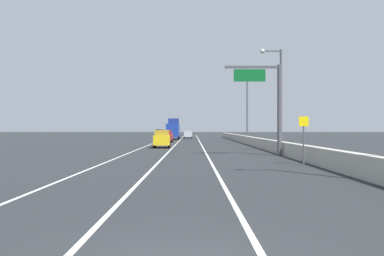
{
  "coord_description": "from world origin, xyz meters",
  "views": [
    {
      "loc": [
        0.24,
        -7.32,
        2.31
      ],
      "look_at": [
        0.14,
        48.16,
        2.27
      ],
      "focal_mm": 40.77,
      "sensor_mm": 36.0,
      "label": 1
    }
  ],
  "objects_px": {
    "overhead_sign_gantry": "(271,98)",
    "car_black_4": "(161,134)",
    "car_silver_3": "(189,133)",
    "car_yellow_1": "(163,139)",
    "box_truck": "(174,130)",
    "car_red_2": "(167,136)",
    "speed_advisory_sign": "(304,137)",
    "lamp_post_right_second": "(279,92)",
    "lamp_post_right_third": "(246,105)",
    "car_white_0": "(163,133)"
  },
  "relations": [
    {
      "from": "car_white_0",
      "to": "car_yellow_1",
      "type": "xyz_separation_m",
      "value": [
        3.38,
        -50.63,
        -0.0
      ]
    },
    {
      "from": "lamp_post_right_second",
      "to": "box_truck",
      "type": "relative_size",
      "value": 1.09
    },
    {
      "from": "speed_advisory_sign",
      "to": "car_silver_3",
      "type": "relative_size",
      "value": 0.63
    },
    {
      "from": "car_red_2",
      "to": "car_white_0",
      "type": "bearing_deg",
      "value": 95.0
    },
    {
      "from": "overhead_sign_gantry",
      "to": "box_truck",
      "type": "bearing_deg",
      "value": 101.41
    },
    {
      "from": "speed_advisory_sign",
      "to": "lamp_post_right_third",
      "type": "relative_size",
      "value": 0.3
    },
    {
      "from": "speed_advisory_sign",
      "to": "car_red_2",
      "type": "height_order",
      "value": "speed_advisory_sign"
    },
    {
      "from": "car_silver_3",
      "to": "car_black_4",
      "type": "height_order",
      "value": "car_silver_3"
    },
    {
      "from": "lamp_post_right_second",
      "to": "car_yellow_1",
      "type": "distance_m",
      "value": 14.85
    },
    {
      "from": "speed_advisory_sign",
      "to": "car_white_0",
      "type": "height_order",
      "value": "speed_advisory_sign"
    },
    {
      "from": "lamp_post_right_third",
      "to": "car_white_0",
      "type": "relative_size",
      "value": 2.27
    },
    {
      "from": "car_yellow_1",
      "to": "overhead_sign_gantry",
      "type": "bearing_deg",
      "value": -55.11
    },
    {
      "from": "overhead_sign_gantry",
      "to": "car_black_4",
      "type": "distance_m",
      "value": 55.34
    },
    {
      "from": "overhead_sign_gantry",
      "to": "car_silver_3",
      "type": "distance_m",
      "value": 60.46
    },
    {
      "from": "speed_advisory_sign",
      "to": "lamp_post_right_second",
      "type": "distance_m",
      "value": 16.13
    },
    {
      "from": "car_red_2",
      "to": "car_black_4",
      "type": "height_order",
      "value": "same"
    },
    {
      "from": "car_yellow_1",
      "to": "car_red_2",
      "type": "distance_m",
      "value": 17.8
    },
    {
      "from": "car_red_2",
      "to": "car_black_4",
      "type": "relative_size",
      "value": 0.97
    },
    {
      "from": "lamp_post_right_second",
      "to": "car_silver_3",
      "type": "height_order",
      "value": "lamp_post_right_second"
    },
    {
      "from": "car_yellow_1",
      "to": "car_silver_3",
      "type": "bearing_deg",
      "value": 86.78
    },
    {
      "from": "car_yellow_1",
      "to": "car_black_4",
      "type": "bearing_deg",
      "value": 94.42
    },
    {
      "from": "overhead_sign_gantry",
      "to": "car_black_4",
      "type": "xyz_separation_m",
      "value": [
        -12.96,
        53.67,
        -3.74
      ]
    },
    {
      "from": "speed_advisory_sign",
      "to": "car_black_4",
      "type": "relative_size",
      "value": 0.65
    },
    {
      "from": "speed_advisory_sign",
      "to": "car_yellow_1",
      "type": "distance_m",
      "value": 25.34
    },
    {
      "from": "car_white_0",
      "to": "car_red_2",
      "type": "height_order",
      "value": "car_white_0"
    },
    {
      "from": "car_white_0",
      "to": "car_red_2",
      "type": "distance_m",
      "value": 32.96
    },
    {
      "from": "lamp_post_right_third",
      "to": "speed_advisory_sign",
      "type": "bearing_deg",
      "value": -91.92
    },
    {
      "from": "car_black_4",
      "to": "box_truck",
      "type": "bearing_deg",
      "value": -49.27
    },
    {
      "from": "overhead_sign_gantry",
      "to": "speed_advisory_sign",
      "type": "bearing_deg",
      "value": -87.16
    },
    {
      "from": "lamp_post_right_second",
      "to": "car_white_0",
      "type": "height_order",
      "value": "lamp_post_right_second"
    },
    {
      "from": "car_silver_3",
      "to": "box_truck",
      "type": "bearing_deg",
      "value": -106.73
    },
    {
      "from": "speed_advisory_sign",
      "to": "car_yellow_1",
      "type": "relative_size",
      "value": 0.7
    },
    {
      "from": "car_yellow_1",
      "to": "car_silver_3",
      "type": "height_order",
      "value": "car_silver_3"
    },
    {
      "from": "car_black_4",
      "to": "lamp_post_right_third",
      "type": "bearing_deg",
      "value": -56.8
    },
    {
      "from": "car_white_0",
      "to": "car_black_4",
      "type": "height_order",
      "value": "car_white_0"
    },
    {
      "from": "box_truck",
      "to": "car_yellow_1",
      "type": "bearing_deg",
      "value": -89.57
    },
    {
      "from": "speed_advisory_sign",
      "to": "overhead_sign_gantry",
      "type": "bearing_deg",
      "value": 92.84
    },
    {
      "from": "lamp_post_right_second",
      "to": "car_yellow_1",
      "type": "bearing_deg",
      "value": 147.53
    },
    {
      "from": "speed_advisory_sign",
      "to": "car_black_4",
      "type": "distance_m",
      "value": 64.0
    },
    {
      "from": "speed_advisory_sign",
      "to": "car_white_0",
      "type": "distance_m",
      "value": 75.02
    },
    {
      "from": "car_white_0",
      "to": "car_silver_3",
      "type": "relative_size",
      "value": 0.92
    },
    {
      "from": "speed_advisory_sign",
      "to": "car_silver_3",
      "type": "height_order",
      "value": "speed_advisory_sign"
    },
    {
      "from": "car_yellow_1",
      "to": "box_truck",
      "type": "distance_m",
      "value": 36.25
    },
    {
      "from": "box_truck",
      "to": "speed_advisory_sign",
      "type": "bearing_deg",
      "value": -79.85
    },
    {
      "from": "car_silver_3",
      "to": "car_black_4",
      "type": "bearing_deg",
      "value": -132.07
    },
    {
      "from": "car_red_2",
      "to": "car_silver_3",
      "type": "distance_m",
      "value": 28.07
    },
    {
      "from": "car_white_0",
      "to": "lamp_post_right_third",
      "type": "bearing_deg",
      "value": -65.9
    },
    {
      "from": "car_yellow_1",
      "to": "car_black_4",
      "type": "height_order",
      "value": "car_yellow_1"
    },
    {
      "from": "overhead_sign_gantry",
      "to": "car_silver_3",
      "type": "bearing_deg",
      "value": 96.98
    },
    {
      "from": "car_yellow_1",
      "to": "lamp_post_right_third",
      "type": "bearing_deg",
      "value": 55.36
    }
  ]
}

